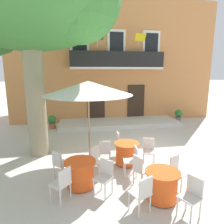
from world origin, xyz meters
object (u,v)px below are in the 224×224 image
object	(u,v)px
cafe_chair_middle_0	(60,163)
cafe_chair_front_0	(149,150)
cafe_chair_front_1	(120,142)
cafe_chair_front_2	(105,151)
cafe_table_middle	(80,173)
ground_planter_right	(178,115)
cafe_chair_middle_1	(62,182)
cafe_chair_near_tree_0	(142,192)
cafe_umbrella	(88,88)
cafe_chair_near_tree_3	(140,168)
ground_planter_left	(52,121)
cafe_chair_middle_3	(97,159)
cafe_chair_near_tree_2	(177,170)
cafe_chair_near_tree_1	(192,194)
cafe_chair_middle_2	(105,175)
cafe_table_near_tree	(162,185)
cafe_chair_front_3	(132,159)
cafe_table_front	(127,153)

from	to	relation	value
cafe_chair_middle_0	cafe_chair_front_0	bearing A→B (deg)	9.86
cafe_chair_front_1	cafe_chair_front_2	distance (m)	1.02
cafe_table_middle	cafe_chair_middle_0	world-z (taller)	cafe_chair_middle_0
ground_planter_right	cafe_chair_middle_1	bearing A→B (deg)	-133.86
cafe_chair_front_2	cafe_chair_front_1	bearing A→B (deg)	46.80
cafe_chair_near_tree_0	cafe_chair_front_1	world-z (taller)	same
cafe_chair_middle_1	cafe_umbrella	size ratio (longest dim) A/B	0.31
cafe_chair_near_tree_3	cafe_umbrella	bearing A→B (deg)	128.36
cafe_chair_middle_0	cafe_chair_front_0	world-z (taller)	same
cafe_chair_middle_0	ground_planter_left	xyz separation A→B (m)	(-0.88, 5.62, -0.11)
cafe_chair_middle_3	cafe_umbrella	size ratio (longest dim) A/B	0.31
cafe_table_middle	cafe_chair_front_2	xyz separation A→B (m)	(0.84, 1.14, 0.14)
cafe_chair_front_1	cafe_umbrella	xyz separation A→B (m)	(-1.19, -0.50, 2.08)
cafe_chair_front_0	cafe_chair_front_1	world-z (taller)	same
cafe_chair_middle_0	cafe_chair_middle_1	world-z (taller)	same
cafe_chair_near_tree_2	ground_planter_right	world-z (taller)	cafe_chair_near_tree_2
cafe_table_middle	ground_planter_right	xyz separation A→B (m)	(6.27, 6.37, 0.04)
cafe_chair_near_tree_1	cafe_chair_middle_2	distance (m)	2.09
cafe_table_near_tree	cafe_table_middle	bearing A→B (deg)	154.89
cafe_chair_near_tree_3	cafe_chair_middle_3	xyz separation A→B (m)	(-1.12, 0.81, 0.00)
cafe_chair_middle_0	cafe_chair_front_3	size ratio (longest dim) A/B	1.00
cafe_table_middle	cafe_chair_middle_1	bearing A→B (deg)	-125.70
cafe_chair_near_tree_2	cafe_chair_near_tree_3	size ratio (longest dim) A/B	1.00
cafe_chair_front_1	cafe_chair_near_tree_0	bearing A→B (deg)	-93.54
cafe_chair_front_2	ground_planter_left	size ratio (longest dim) A/B	1.22
cafe_table_near_tree	cafe_chair_near_tree_3	bearing A→B (deg)	117.46
cafe_chair_middle_2	ground_planter_right	xyz separation A→B (m)	(5.65, 6.80, -0.10)
cafe_chair_near_tree_3	cafe_chair_near_tree_1	bearing A→B (deg)	-60.51
cafe_chair_near_tree_0	cafe_chair_front_3	distance (m)	1.71
cafe_chair_near_tree_0	cafe_chair_front_0	bearing A→B (deg)	66.65
cafe_chair_front_3	cafe_chair_near_tree_1	bearing A→B (deg)	-67.82
cafe_chair_middle_2	cafe_chair_front_0	xyz separation A→B (m)	(1.71, 1.42, 0.00)
cafe_chair_near_tree_2	ground_planter_right	distance (m)	7.79
cafe_chair_near_tree_3	cafe_chair_front_3	size ratio (longest dim) A/B	1.00
cafe_chair_near_tree_3	cafe_table_middle	bearing A→B (deg)	170.98
cafe_chair_front_0	cafe_umbrella	xyz separation A→B (m)	(-1.99, 0.39, 2.08)
cafe_chair_middle_2	cafe_chair_front_0	world-z (taller)	same
cafe_chair_front_1	cafe_chair_front_0	bearing A→B (deg)	-48.05
cafe_table_near_tree	cafe_chair_middle_0	bearing A→B (deg)	151.10
ground_planter_left	cafe_chair_near_tree_0	bearing A→B (deg)	-69.38
cafe_chair_near_tree_2	cafe_chair_front_0	xyz separation A→B (m)	(-0.27, 1.49, 0.00)
cafe_table_front	cafe_chair_near_tree_1	bearing A→B (deg)	-73.76
cafe_table_near_tree	ground_planter_left	distance (m)	7.83
cafe_chair_front_1	cafe_table_front	bearing A→B (deg)	-85.69
cafe_chair_near_tree_3	ground_planter_left	distance (m)	7.08
cafe_chair_middle_0	ground_planter_left	size ratio (longest dim) A/B	1.22
cafe_chair_near_tree_3	ground_planter_left	xyz separation A→B (m)	(-3.09, 6.36, -0.11)
cafe_chair_front_0	cafe_chair_front_2	world-z (taller)	same
cafe_chair_near_tree_1	cafe_umbrella	xyz separation A→B (m)	(-2.04, 2.95, 2.08)
cafe_chair_front_0	cafe_chair_middle_2	bearing A→B (deg)	-140.29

